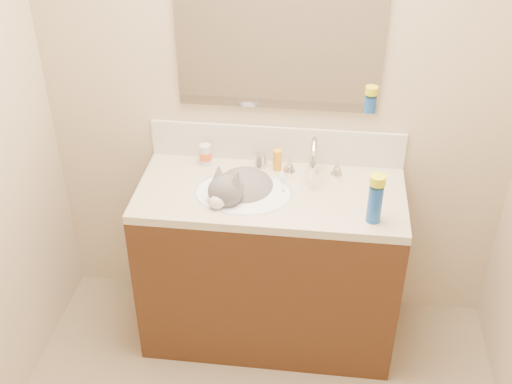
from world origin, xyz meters
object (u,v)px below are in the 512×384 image
(vanity_cabinet, at_px, (269,268))
(pill_bottle, at_px, (206,154))
(amber_bottle, at_px, (277,160))
(spray_can, at_px, (375,204))
(faucet, at_px, (313,161))
(basin, at_px, (243,205))
(silver_jar, at_px, (261,160))
(cat, at_px, (241,194))

(vanity_cabinet, distance_m, pill_bottle, 0.63)
(vanity_cabinet, xyz_separation_m, amber_bottle, (0.01, 0.18, 0.50))
(pill_bottle, height_order, spray_can, spray_can)
(vanity_cabinet, xyz_separation_m, faucet, (0.18, 0.14, 0.54))
(faucet, height_order, spray_can, faucet)
(basin, height_order, spray_can, spray_can)
(silver_jar, bearing_deg, vanity_cabinet, -71.39)
(faucet, height_order, amber_bottle, faucet)
(basin, relative_size, silver_jar, 6.83)
(basin, distance_m, faucet, 0.38)
(faucet, relative_size, cat, 0.63)
(faucet, xyz_separation_m, silver_jar, (-0.25, 0.06, -0.05))
(faucet, relative_size, pill_bottle, 2.81)
(basin, bearing_deg, amber_bottle, 58.16)
(vanity_cabinet, distance_m, basin, 0.40)
(faucet, bearing_deg, amber_bottle, 165.17)
(pill_bottle, xyz_separation_m, amber_bottle, (0.34, -0.01, 0.00))
(vanity_cabinet, relative_size, spray_can, 7.30)
(cat, xyz_separation_m, spray_can, (0.58, -0.17, 0.11))
(basin, height_order, amber_bottle, amber_bottle)
(cat, height_order, amber_bottle, cat)
(vanity_cabinet, xyz_separation_m, basin, (-0.12, -0.03, 0.38))
(faucet, bearing_deg, basin, -150.88)
(amber_bottle, bearing_deg, cat, -128.64)
(faucet, height_order, cat, faucet)
(vanity_cabinet, height_order, faucet, faucet)
(pill_bottle, bearing_deg, spray_can, -25.40)
(vanity_cabinet, height_order, amber_bottle, amber_bottle)
(amber_bottle, distance_m, spray_can, 0.56)
(cat, xyz_separation_m, pill_bottle, (-0.20, 0.20, 0.08))
(amber_bottle, bearing_deg, vanity_cabinet, -93.61)
(basin, height_order, silver_jar, silver_jar)
(cat, bearing_deg, silver_jar, 96.67)
(pill_bottle, bearing_deg, basin, -46.91)
(faucet, xyz_separation_m, spray_can, (0.27, -0.31, -0.00))
(silver_jar, relative_size, spray_can, 0.40)
(basin, relative_size, faucet, 1.61)
(basin, bearing_deg, cat, 115.13)
(amber_bottle, bearing_deg, faucet, -14.83)
(pill_bottle, xyz_separation_m, spray_can, (0.78, -0.37, 0.03))
(cat, bearing_deg, amber_bottle, 76.20)
(vanity_cabinet, relative_size, basin, 2.67)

